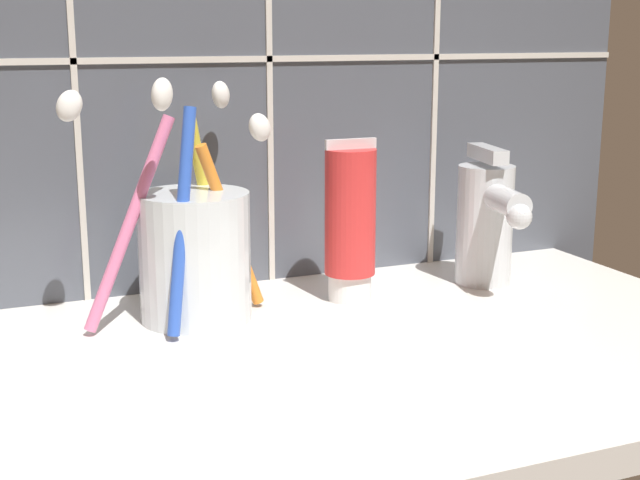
% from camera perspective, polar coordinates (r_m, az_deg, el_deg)
% --- Properties ---
extents(sink_counter, '(0.63, 0.38, 0.02)m').
position_cam_1_polar(sink_counter, '(0.62, 1.33, -7.87)').
color(sink_counter, silver).
rests_on(sink_counter, ground).
extents(toothbrush_cup, '(0.17, 0.12, 0.18)m').
position_cam_1_polar(toothbrush_cup, '(0.67, -8.07, -0.66)').
color(toothbrush_cup, silver).
rests_on(toothbrush_cup, sink_counter).
extents(toothpaste_tube, '(0.04, 0.04, 0.13)m').
position_cam_1_polar(toothpaste_tube, '(0.71, 1.94, 1.16)').
color(toothpaste_tube, white).
rests_on(toothpaste_tube, sink_counter).
extents(sink_faucet, '(0.05, 0.11, 0.12)m').
position_cam_1_polar(sink_faucet, '(0.77, 10.67, 1.31)').
color(sink_faucet, silver).
rests_on(sink_faucet, sink_counter).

